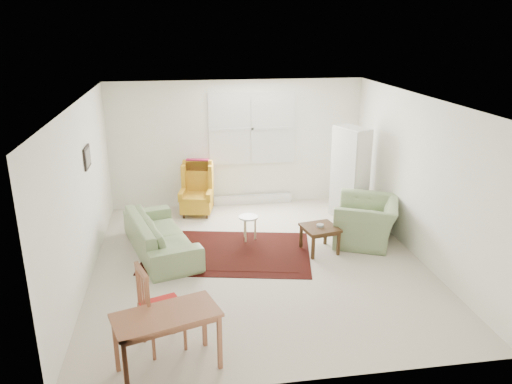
{
  "coord_description": "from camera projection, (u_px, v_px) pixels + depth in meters",
  "views": [
    {
      "loc": [
        -1.12,
        -6.89,
        3.5
      ],
      "look_at": [
        0.0,
        0.3,
        1.05
      ],
      "focal_mm": 35.0,
      "sensor_mm": 36.0,
      "label": 1
    }
  ],
  "objects": [
    {
      "name": "wingback_chair",
      "position": [
        196.0,
        189.0,
        9.52
      ],
      "size": [
        0.71,
        0.74,
        1.04
      ],
      "primitive_type": null,
      "rotation": [
        0.0,
        0.0,
        -0.2
      ],
      "color": "gold",
      "rests_on": "ground"
    },
    {
      "name": "desk_chair",
      "position": [
        162.0,
        306.0,
        5.56
      ],
      "size": [
        0.58,
        0.58,
        1.03
      ],
      "primitive_type": null,
      "rotation": [
        0.0,
        0.0,
        1.92
      ],
      "color": "#9A5D3E",
      "rests_on": "ground"
    },
    {
      "name": "cabinet",
      "position": [
        350.0,
        174.0,
        9.23
      ],
      "size": [
        0.6,
        0.79,
        1.75
      ],
      "primitive_type": null,
      "rotation": [
        0.0,
        0.0,
        0.38
      ],
      "color": "white",
      "rests_on": "ground"
    },
    {
      "name": "desk",
      "position": [
        168.0,
        342.0,
        5.22
      ],
      "size": [
        1.19,
        0.84,
        0.68
      ],
      "primitive_type": null,
      "rotation": [
        0.0,
        0.0,
        0.31
      ],
      "color": "#9A5D3E",
      "rests_on": "ground"
    },
    {
      "name": "rug",
      "position": [
        228.0,
        252.0,
        8.05
      ],
      "size": [
        2.91,
        2.18,
        0.03
      ],
      "primitive_type": null,
      "rotation": [
        0.0,
        0.0,
        -0.2
      ],
      "color": "black",
      "rests_on": "ground"
    },
    {
      "name": "room",
      "position": [
        258.0,
        181.0,
        7.53
      ],
      "size": [
        5.04,
        5.54,
        2.51
      ],
      "color": "beige",
      "rests_on": "ground"
    },
    {
      "name": "sofa",
      "position": [
        160.0,
        228.0,
        7.97
      ],
      "size": [
        1.33,
        2.19,
        0.83
      ],
      "primitive_type": "imported",
      "rotation": [
        0.0,
        0.0,
        1.85
      ],
      "color": "#788F5F",
      "rests_on": "ground"
    },
    {
      "name": "armchair",
      "position": [
        367.0,
        217.0,
        8.35
      ],
      "size": [
        1.37,
        1.44,
        0.88
      ],
      "primitive_type": "imported",
      "rotation": [
        0.0,
        0.0,
        -2.0
      ],
      "color": "#788F5F",
      "rests_on": "ground"
    },
    {
      "name": "stool",
      "position": [
        248.0,
        228.0,
        8.46
      ],
      "size": [
        0.34,
        0.34,
        0.44
      ],
      "primitive_type": null,
      "rotation": [
        0.0,
        0.0,
        -0.06
      ],
      "color": "white",
      "rests_on": "ground"
    },
    {
      "name": "coffee_table",
      "position": [
        320.0,
        239.0,
        8.03
      ],
      "size": [
        0.62,
        0.62,
        0.44
      ],
      "primitive_type": null,
      "rotation": [
        0.0,
        0.0,
        0.19
      ],
      "color": "#3D2613",
      "rests_on": "ground"
    }
  ]
}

